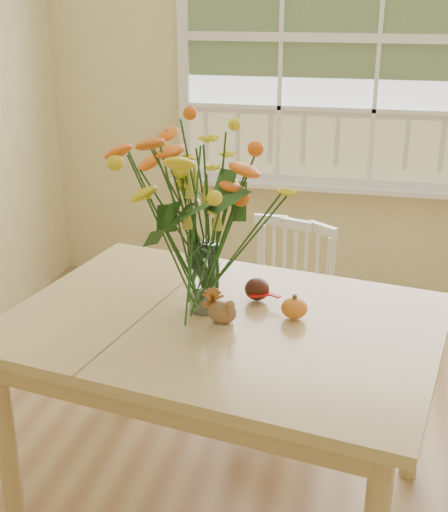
# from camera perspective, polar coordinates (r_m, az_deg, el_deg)

# --- Properties ---
(wall_back) EXTENTS (4.00, 0.02, 2.70)m
(wall_back) POSITION_cam_1_polar(r_m,az_deg,el_deg) (4.12, 12.63, 14.54)
(wall_back) COLOR beige
(wall_back) RESTS_ON floor
(window) EXTENTS (2.42, 0.12, 1.74)m
(window) POSITION_cam_1_polar(r_m,az_deg,el_deg) (4.07, 12.83, 17.01)
(window) COLOR silver
(window) RESTS_ON wall_back
(dining_table) EXTENTS (1.58, 1.25, 0.76)m
(dining_table) POSITION_cam_1_polar(r_m,az_deg,el_deg) (2.36, -0.11, -7.24)
(dining_table) COLOR tan
(dining_table) RESTS_ON floor
(windsor_chair) EXTENTS (0.49, 0.48, 0.85)m
(windsor_chair) POSITION_cam_1_polar(r_m,az_deg,el_deg) (3.07, 5.09, -4.29)
(windsor_chair) COLOR white
(windsor_chair) RESTS_ON floor
(flower_vase) EXTENTS (0.50, 0.50, 0.60)m
(flower_vase) POSITION_cam_1_polar(r_m,az_deg,el_deg) (2.25, -1.73, 3.75)
(flower_vase) COLOR white
(flower_vase) RESTS_ON dining_table
(pumpkin) EXTENTS (0.09, 0.09, 0.07)m
(pumpkin) POSITION_cam_1_polar(r_m,az_deg,el_deg) (2.32, 5.88, -4.42)
(pumpkin) COLOR orange
(pumpkin) RESTS_ON dining_table
(turkey_figurine) EXTENTS (0.10, 0.08, 0.12)m
(turkey_figurine) POSITION_cam_1_polar(r_m,az_deg,el_deg) (2.25, -0.13, -4.74)
(turkey_figurine) COLOR #CCB78C
(turkey_figurine) RESTS_ON dining_table
(dark_gourd) EXTENTS (0.13, 0.09, 0.08)m
(dark_gourd) POSITION_cam_1_polar(r_m,az_deg,el_deg) (2.44, 2.77, -2.87)
(dark_gourd) COLOR #38160F
(dark_gourd) RESTS_ON dining_table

